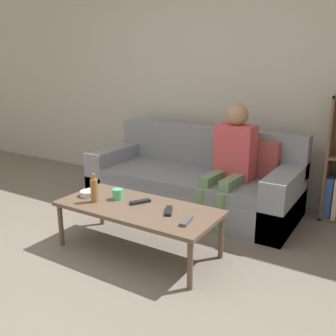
{
  "coord_description": "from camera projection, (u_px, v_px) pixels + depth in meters",
  "views": [
    {
      "loc": [
        1.86,
        -1.44,
        1.45
      ],
      "look_at": [
        0.17,
        1.29,
        0.56
      ],
      "focal_mm": 40.0,
      "sensor_mm": 36.0,
      "label": 1
    }
  ],
  "objects": [
    {
      "name": "cup_near",
      "position": [
        118.0,
        194.0,
        3.06
      ],
      "size": [
        0.09,
        0.09,
        0.09
      ],
      "color": "#4CB77A",
      "rests_on": "coffee_table"
    },
    {
      "name": "wall_back",
      "position": [
        211.0,
        79.0,
        4.19
      ],
      "size": [
        12.0,
        0.06,
        2.6
      ],
      "color": "#B7B2A8",
      "rests_on": "ground_plane"
    },
    {
      "name": "person_adult",
      "position": [
        232.0,
        155.0,
        3.52
      ],
      "size": [
        0.38,
        0.63,
        1.11
      ],
      "rotation": [
        0.0,
        0.0,
        -0.06
      ],
      "color": "#66845B",
      "rests_on": "ground_plane"
    },
    {
      "name": "tv_remote_2",
      "position": [
        186.0,
        221.0,
        2.62
      ],
      "size": [
        0.08,
        0.18,
        0.02
      ],
      "rotation": [
        0.0,
        0.0,
        0.18
      ],
      "color": "#47474C",
      "rests_on": "coffee_table"
    },
    {
      "name": "tv_remote_0",
      "position": [
        169.0,
        211.0,
        2.8
      ],
      "size": [
        0.12,
        0.17,
        0.02
      ],
      "rotation": [
        0.0,
        0.0,
        0.48
      ],
      "color": "black",
      "rests_on": "coffee_table"
    },
    {
      "name": "tv_remote_1",
      "position": [
        140.0,
        202.0,
        2.98
      ],
      "size": [
        0.13,
        0.17,
        0.02
      ],
      "rotation": [
        0.0,
        0.0,
        -0.53
      ],
      "color": "black",
      "rests_on": "coffee_table"
    },
    {
      "name": "ground_plane",
      "position": [
        45.0,
        289.0,
        2.51
      ],
      "size": [
        22.0,
        22.0,
        0.0
      ],
      "primitive_type": "plane",
      "color": "#70665B"
    },
    {
      "name": "couch",
      "position": [
        194.0,
        182.0,
        3.91
      ],
      "size": [
        2.14,
        0.89,
        0.81
      ],
      "color": "gray",
      "rests_on": "ground_plane"
    },
    {
      "name": "snack_bowl",
      "position": [
        89.0,
        193.0,
        3.14
      ],
      "size": [
        0.14,
        0.14,
        0.05
      ],
      "color": "beige",
      "rests_on": "coffee_table"
    },
    {
      "name": "coffee_table",
      "position": [
        138.0,
        210.0,
        2.93
      ],
      "size": [
        1.29,
        0.58,
        0.39
      ],
      "color": "brown",
      "rests_on": "ground_plane"
    },
    {
      "name": "bottle",
      "position": [
        94.0,
        190.0,
        2.98
      ],
      "size": [
        0.06,
        0.06,
        0.24
      ],
      "color": "olive",
      "rests_on": "coffee_table"
    }
  ]
}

